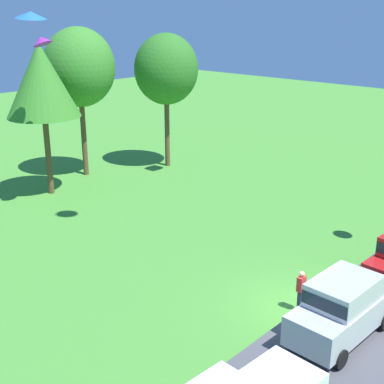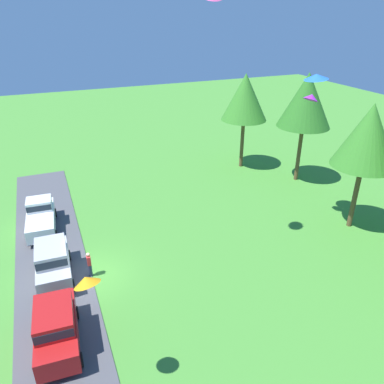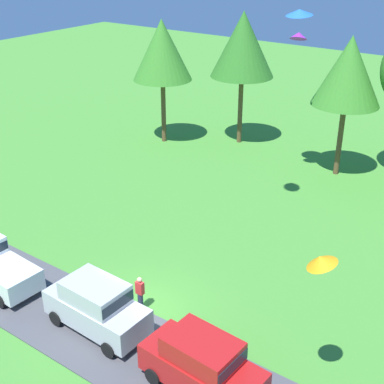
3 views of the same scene
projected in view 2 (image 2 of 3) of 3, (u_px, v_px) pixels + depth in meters
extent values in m
plane|color=#478E33|center=(94.00, 276.00, 23.15)|extent=(120.00, 120.00, 0.00)
cube|color=#4C4C51|center=(54.00, 286.00, 22.34)|extent=(36.00, 4.40, 0.06)
cube|color=white|center=(41.00, 220.00, 27.58)|extent=(5.10, 2.19, 1.00)
cube|color=white|center=(39.00, 204.00, 27.85)|extent=(1.60, 1.84, 0.80)
cube|color=#19232D|center=(39.00, 204.00, 27.85)|extent=(1.63, 1.81, 0.44)
cylinder|color=black|center=(30.00, 217.00, 28.97)|extent=(0.69, 0.28, 0.68)
cylinder|color=black|center=(55.00, 213.00, 29.50)|extent=(0.69, 0.28, 0.68)
cylinder|color=black|center=(28.00, 240.00, 26.09)|extent=(0.69, 0.28, 0.68)
cylinder|color=black|center=(55.00, 235.00, 26.62)|extent=(0.69, 0.28, 0.68)
cube|color=#B7B7BC|center=(54.00, 265.00, 22.60)|extent=(4.66, 2.05, 1.10)
cube|color=#B7B7BC|center=(51.00, 252.00, 22.17)|extent=(2.66, 1.84, 0.84)
cube|color=#19232D|center=(51.00, 252.00, 22.17)|extent=(2.71, 1.81, 0.46)
cylinder|color=black|center=(39.00, 261.00, 23.88)|extent=(0.69, 0.26, 0.68)
cylinder|color=black|center=(69.00, 255.00, 24.44)|extent=(0.69, 0.26, 0.68)
cylinder|color=black|center=(39.00, 293.00, 21.25)|extent=(0.69, 0.26, 0.68)
cylinder|color=black|center=(72.00, 285.00, 21.81)|extent=(0.69, 0.26, 0.68)
cube|color=red|center=(57.00, 331.00, 18.01)|extent=(4.71, 2.18, 1.10)
cube|color=red|center=(54.00, 316.00, 17.58)|extent=(2.70, 1.91, 0.84)
cube|color=#19232D|center=(54.00, 316.00, 17.58)|extent=(2.75, 1.88, 0.46)
cylinder|color=black|center=(40.00, 321.00, 19.32)|extent=(0.69, 0.28, 0.68)
cylinder|color=black|center=(76.00, 313.00, 19.84)|extent=(0.69, 0.28, 0.68)
cylinder|color=black|center=(38.00, 371.00, 16.67)|extent=(0.69, 0.28, 0.68)
cylinder|color=black|center=(80.00, 360.00, 17.19)|extent=(0.69, 0.28, 0.68)
cylinder|color=#2D334C|center=(90.00, 270.00, 23.01)|extent=(0.24, 0.24, 0.88)
cube|color=red|center=(89.00, 260.00, 22.68)|extent=(0.36, 0.22, 0.60)
sphere|color=tan|center=(88.00, 255.00, 22.49)|extent=(0.22, 0.22, 0.22)
cylinder|color=brown|center=(242.00, 143.00, 38.18)|extent=(0.36, 0.36, 4.96)
cone|color=#387F28|center=(245.00, 97.00, 36.09)|extent=(4.46, 4.46, 4.46)
cylinder|color=brown|center=(299.00, 154.00, 35.08)|extent=(0.36, 0.36, 5.27)
cone|color=#2D7023|center=(306.00, 100.00, 32.86)|extent=(4.74, 4.74, 4.74)
cylinder|color=brown|center=(355.00, 197.00, 27.49)|extent=(0.36, 0.36, 4.92)
cone|color=#387F28|center=(368.00, 135.00, 25.42)|extent=(4.43, 4.43, 4.43)
cone|color=purple|center=(311.00, 97.00, 24.76)|extent=(1.30, 1.35, 0.73)
cone|color=orange|center=(86.00, 281.00, 13.54)|extent=(1.34, 1.32, 0.66)
cone|color=blue|center=(316.00, 77.00, 24.56)|extent=(1.78, 1.81, 0.53)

